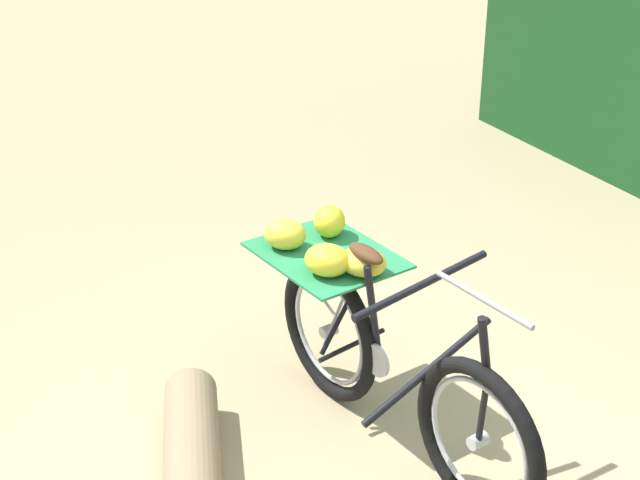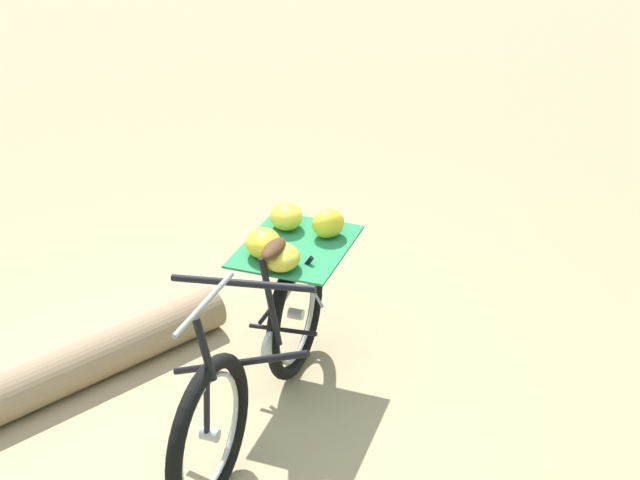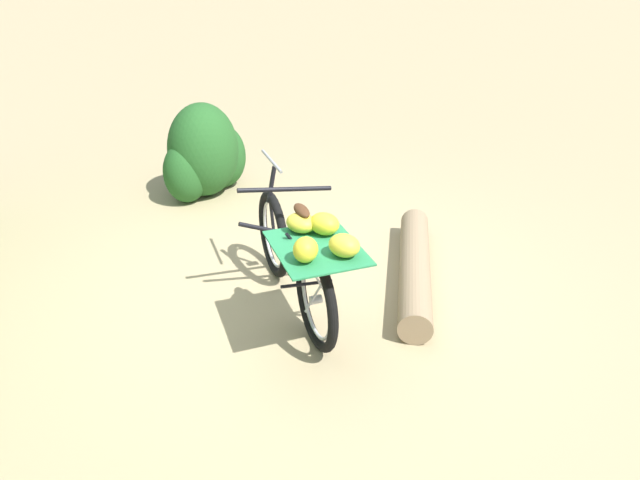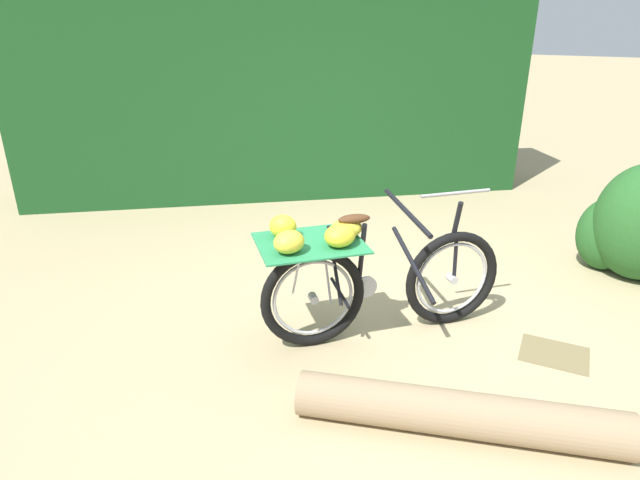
% 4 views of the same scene
% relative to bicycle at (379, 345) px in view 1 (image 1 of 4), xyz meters
% --- Properties ---
extents(ground_plane, '(60.00, 60.00, 0.00)m').
position_rel_bicycle_xyz_m(ground_plane, '(-0.21, -0.29, -0.49)').
color(ground_plane, tan).
extents(bicycle, '(1.53, 1.41, 1.03)m').
position_rel_bicycle_xyz_m(bicycle, '(0.00, 0.00, 0.00)').
color(bicycle, black).
rests_on(bicycle, ground_plane).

